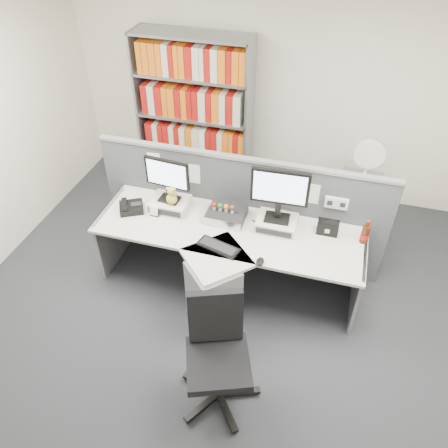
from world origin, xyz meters
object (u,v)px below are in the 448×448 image
(shelving_unit, at_px, (195,119))
(speaker, at_px, (328,227))
(monitor_right, at_px, (280,191))
(desk_fan, at_px, (369,157))
(filing_cabinet, at_px, (356,209))
(desk_phone, at_px, (131,207))
(monitor_left, at_px, (167,177))
(desktop_pc, at_px, (227,214))
(desk_calendar, at_px, (155,211))
(cola_bottle, at_px, (365,234))
(keyboard, at_px, (218,247))
(office_chair, at_px, (217,350))
(mouse, at_px, (260,262))
(desk, at_px, (222,264))

(shelving_unit, bearing_deg, speaker, -37.94)
(monitor_right, distance_m, desk_fan, 1.28)
(shelving_unit, relative_size, filing_cabinet, 2.86)
(desk_fan, bearing_deg, desk_phone, -152.45)
(monitor_right, relative_size, filing_cabinet, 0.78)
(monitor_left, relative_size, desktop_pc, 1.27)
(desk_calendar, relative_size, filing_cabinet, 0.16)
(monitor_right, relative_size, cola_bottle, 2.16)
(monitor_right, distance_m, keyboard, 0.76)
(keyboard, bearing_deg, filing_cabinet, 50.06)
(desk_phone, relative_size, cola_bottle, 1.21)
(filing_cabinet, distance_m, office_chair, 2.59)
(cola_bottle, bearing_deg, filing_cabinet, 92.93)
(desktop_pc, bearing_deg, desk_fan, 38.82)
(speaker, height_order, desk_fan, desk_fan)
(cola_bottle, xyz_separation_m, filing_cabinet, (-0.05, 1.00, -0.46))
(desk_calendar, height_order, office_chair, office_chair)
(monitor_right, bearing_deg, mouse, -94.47)
(monitor_right, distance_m, filing_cabinet, 1.50)
(mouse, xyz_separation_m, desk_phone, (-1.42, 0.38, 0.02))
(monitor_left, bearing_deg, mouse, -26.63)
(mouse, bearing_deg, desk, 159.33)
(desktop_pc, relative_size, desk_calendar, 3.34)
(keyboard, relative_size, desk_phone, 1.38)
(desk_fan, bearing_deg, office_chair, -111.58)
(desk, height_order, office_chair, office_chair)
(desk, xyz_separation_m, shelving_unit, (-0.90, 1.85, 0.52))
(monitor_left, distance_m, keyboard, 0.86)
(shelving_unit, bearing_deg, office_chair, -67.97)
(monitor_left, xyz_separation_m, desk_fan, (1.87, 1.02, -0.06))
(mouse, bearing_deg, desk_calendar, 162.05)
(shelving_unit, bearing_deg, mouse, -57.12)
(desk, bearing_deg, speaker, 25.50)
(mouse, relative_size, desk_phone, 0.36)
(desktop_pc, relative_size, office_chair, 0.36)
(desktop_pc, bearing_deg, keyboard, -84.03)
(desk_phone, relative_size, desk_fan, 0.56)
(desktop_pc, distance_m, desk_phone, 0.98)
(monitor_left, xyz_separation_m, shelving_unit, (-0.23, 1.47, -0.12))
(desk_calendar, bearing_deg, desk_fan, 30.72)
(desk_fan, bearing_deg, monitor_left, -151.47)
(monitor_right, height_order, mouse, monitor_right)
(speaker, height_order, office_chair, office_chair)
(monitor_left, distance_m, monitor_right, 1.10)
(mouse, bearing_deg, monitor_left, 153.37)
(desk, bearing_deg, monitor_right, 41.62)
(speaker, bearing_deg, desk_phone, -174.08)
(keyboard, xyz_separation_m, filing_cabinet, (1.22, 1.46, -0.38))
(desk_phone, xyz_separation_m, speaker, (1.95, 0.20, 0.03))
(desk, distance_m, shelving_unit, 2.12)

